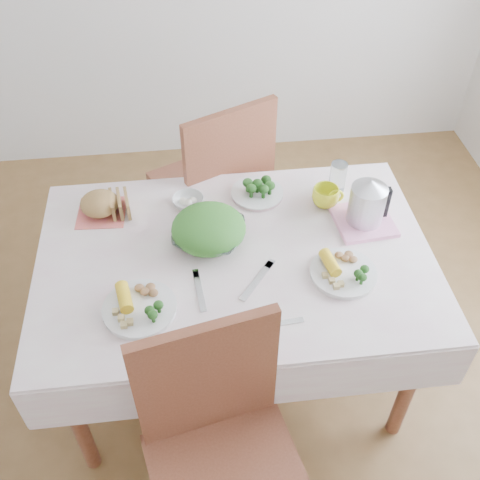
{
  "coord_description": "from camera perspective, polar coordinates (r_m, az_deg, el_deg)",
  "views": [
    {
      "loc": [
        -0.15,
        -1.47,
        2.3
      ],
      "look_at": [
        0.02,
        0.02,
        0.82
      ],
      "focal_mm": 42.0,
      "sensor_mm": 36.0,
      "label": 1
    }
  ],
  "objects": [
    {
      "name": "dining_table",
      "position": [
        2.43,
        -0.42,
        -7.89
      ],
      "size": [
        1.4,
        0.9,
        0.75
      ],
      "primitive_type": "cube",
      "color": "brown",
      "rests_on": "floor"
    },
    {
      "name": "floor",
      "position": [
        2.73,
        -0.38,
        -12.69
      ],
      "size": [
        3.6,
        3.6,
        0.0
      ],
      "primitive_type": "plane",
      "color": "brown",
      "rests_on": "ground"
    },
    {
      "name": "fruit_bowl",
      "position": [
        2.34,
        -5.29,
        3.9
      ],
      "size": [
        0.15,
        0.15,
        0.04
      ],
      "primitive_type": "imported",
      "rotation": [
        0.0,
        0.0,
        -0.21
      ],
      "color": "white",
      "rests_on": "tablecloth"
    },
    {
      "name": "dinner_plate_right",
      "position": [
        2.09,
        10.45,
        -3.33
      ],
      "size": [
        0.28,
        0.28,
        0.02
      ],
      "primitive_type": "cylinder",
      "rotation": [
        0.0,
        0.0,
        -0.16
      ],
      "color": "white",
      "rests_on": "tablecloth"
    },
    {
      "name": "fork_left",
      "position": [
        2.01,
        -4.14,
        -5.2
      ],
      "size": [
        0.04,
        0.19,
        0.0
      ],
      "primitive_type": "cube",
      "rotation": [
        0.0,
        0.0,
        0.09
      ],
      "color": "silver",
      "rests_on": "tablecloth"
    },
    {
      "name": "chair_far",
      "position": [
        2.87,
        -3.09,
        4.8
      ],
      "size": [
        0.63,
        0.63,
        1.06
      ],
      "primitive_type": "cube",
      "rotation": [
        0.0,
        0.0,
        3.58
      ],
      "color": "brown",
      "rests_on": "floor"
    },
    {
      "name": "knife",
      "position": [
        1.92,
        3.7,
        -8.5
      ],
      "size": [
        0.19,
        0.04,
        0.0
      ],
      "primitive_type": "cube",
      "rotation": [
        0.0,
        0.0,
        1.65
      ],
      "color": "silver",
      "rests_on": "tablecloth"
    },
    {
      "name": "bread_loaf",
      "position": [
        2.34,
        -14.11,
        3.75
      ],
      "size": [
        0.18,
        0.17,
        0.09
      ],
      "primitive_type": "ellipsoid",
      "rotation": [
        0.0,
        0.0,
        -0.17
      ],
      "color": "olive",
      "rests_on": "napkin"
    },
    {
      "name": "tablecloth",
      "position": [
        2.14,
        -0.47,
        -1.64
      ],
      "size": [
        1.5,
        1.0,
        0.01
      ],
      "primitive_type": "cube",
      "color": "silver",
      "rests_on": "dining_table"
    },
    {
      "name": "electric_kettle",
      "position": [
        2.24,
        12.85,
        4.02
      ],
      "size": [
        0.15,
        0.15,
        0.2
      ],
      "primitive_type": "cylinder",
      "rotation": [
        0.0,
        0.0,
        -0.04
      ],
      "color": "#B2B5BA",
      "rests_on": "pink_tray"
    },
    {
      "name": "fork_right",
      "position": [
        2.04,
        1.74,
        -4.15
      ],
      "size": [
        0.15,
        0.19,
        0.0
      ],
      "primitive_type": "cube",
      "rotation": [
        0.0,
        0.0,
        -0.65
      ],
      "color": "silver",
      "rests_on": "tablecloth"
    },
    {
      "name": "glass_tumbler",
      "position": [
        2.42,
        9.9,
        6.29
      ],
      "size": [
        0.09,
        0.09,
        0.13
      ],
      "primitive_type": "cylinder",
      "rotation": [
        0.0,
        0.0,
        0.33
      ],
      "color": "white",
      "rests_on": "tablecloth"
    },
    {
      "name": "napkin",
      "position": [
        2.37,
        -13.87,
        2.73
      ],
      "size": [
        0.2,
        0.2,
        0.0
      ],
      "primitive_type": "cube",
      "rotation": [
        0.0,
        0.0,
        -0.06
      ],
      "color": "#E06459",
      "rests_on": "tablecloth"
    },
    {
      "name": "salad_bowl",
      "position": [
        2.17,
        -3.17,
        0.56
      ],
      "size": [
        0.35,
        0.35,
        0.07
      ],
      "primitive_type": "imported",
      "rotation": [
        0.0,
        0.0,
        -0.35
      ],
      "color": "white",
      "rests_on": "tablecloth"
    },
    {
      "name": "broccoli_plate",
      "position": [
        2.38,
        1.76,
        4.75
      ],
      "size": [
        0.22,
        0.22,
        0.02
      ],
      "primitive_type": "cylinder",
      "rotation": [
        0.0,
        0.0,
        0.01
      ],
      "color": "beige",
      "rests_on": "tablecloth"
    },
    {
      "name": "yellow_mug",
      "position": [
        2.34,
        8.68,
        4.37
      ],
      "size": [
        0.12,
        0.12,
        0.09
      ],
      "primitive_type": "imported",
      "rotation": [
        0.0,
        0.0,
        -0.09
      ],
      "color": "yellow",
      "rests_on": "tablecloth"
    },
    {
      "name": "dinner_plate_left",
      "position": [
        1.98,
        -10.15,
        -6.89
      ],
      "size": [
        0.29,
        0.29,
        0.02
      ],
      "primitive_type": "cylinder",
      "rotation": [
        0.0,
        0.0,
        -0.15
      ],
      "color": "white",
      "rests_on": "tablecloth"
    },
    {
      "name": "pink_tray",
      "position": [
        2.31,
        12.41,
        1.89
      ],
      "size": [
        0.24,
        0.24,
        0.02
      ],
      "primitive_type": "cube",
      "rotation": [
        0.0,
        0.0,
        0.09
      ],
      "color": "#FF9BC9",
      "rests_on": "tablecloth"
    }
  ]
}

